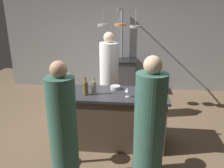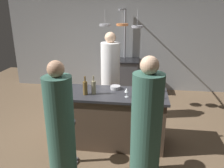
% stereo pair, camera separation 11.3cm
% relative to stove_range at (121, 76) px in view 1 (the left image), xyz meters
% --- Properties ---
extents(ground_plane, '(9.00, 9.00, 0.00)m').
position_rel_stove_range_xyz_m(ground_plane, '(0.00, -2.45, -0.45)').
color(ground_plane, brown).
extents(back_wall, '(6.40, 0.16, 2.60)m').
position_rel_stove_range_xyz_m(back_wall, '(0.00, 0.40, 0.85)').
color(back_wall, '#9EA3A8').
rests_on(back_wall, ground_plane).
extents(kitchen_island, '(1.80, 0.72, 0.90)m').
position_rel_stove_range_xyz_m(kitchen_island, '(0.00, -2.45, 0.01)').
color(kitchen_island, brown).
rests_on(kitchen_island, ground_plane).
extents(stove_range, '(0.80, 0.64, 0.89)m').
position_rel_stove_range_xyz_m(stove_range, '(0.00, 0.00, 0.00)').
color(stove_range, '#47474C').
rests_on(stove_range, ground_plane).
extents(chef, '(0.37, 0.37, 1.76)m').
position_rel_stove_range_xyz_m(chef, '(-0.14, -1.51, 0.37)').
color(chef, white).
rests_on(chef, ground_plane).
extents(bar_stool_left, '(0.28, 0.28, 0.68)m').
position_rel_stove_range_xyz_m(bar_stool_left, '(-0.55, -3.07, -0.07)').
color(bar_stool_left, '#4C4C51').
rests_on(bar_stool_left, ground_plane).
extents(guest_left, '(0.35, 0.35, 1.65)m').
position_rel_stove_range_xyz_m(guest_left, '(-0.48, -3.46, 0.32)').
color(guest_left, '#33594C').
rests_on(guest_left, ground_plane).
extents(bar_stool_right, '(0.28, 0.28, 0.68)m').
position_rel_stove_range_xyz_m(bar_stool_right, '(0.57, -3.07, -0.07)').
color(bar_stool_right, '#4C4C51').
rests_on(bar_stool_right, ground_plane).
extents(guest_right, '(0.36, 0.36, 1.72)m').
position_rel_stove_range_xyz_m(guest_right, '(0.56, -3.42, 0.35)').
color(guest_right, '#33594C').
rests_on(guest_right, ground_plane).
extents(overhead_pot_rack, '(0.88, 1.57, 2.17)m').
position_rel_stove_range_xyz_m(overhead_pot_rack, '(0.01, -0.62, 1.21)').
color(overhead_pot_rack, gray).
rests_on(overhead_pot_rack, ground_plane).
extents(pepper_mill, '(0.05, 0.05, 0.21)m').
position_rel_stove_range_xyz_m(pepper_mill, '(0.71, -2.29, 0.56)').
color(pepper_mill, '#382319').
rests_on(pepper_mill, kitchen_island).
extents(wine_bottle_white, '(0.07, 0.07, 0.30)m').
position_rel_stove_range_xyz_m(wine_bottle_white, '(-0.26, -2.53, 0.57)').
color(wine_bottle_white, gray).
rests_on(wine_bottle_white, kitchen_island).
extents(wine_bottle_amber, '(0.07, 0.07, 0.30)m').
position_rel_stove_range_xyz_m(wine_bottle_amber, '(-0.38, -2.57, 0.57)').
color(wine_bottle_amber, brown).
rests_on(wine_bottle_amber, kitchen_island).
extents(wine_bottle_dark, '(0.07, 0.07, 0.32)m').
position_rel_stove_range_xyz_m(wine_bottle_dark, '(0.50, -2.66, 0.58)').
color(wine_bottle_dark, black).
rests_on(wine_bottle_dark, kitchen_island).
extents(wine_glass_by_chef, '(0.07, 0.07, 0.15)m').
position_rel_stove_range_xyz_m(wine_glass_by_chef, '(0.45, -2.41, 0.56)').
color(wine_glass_by_chef, silver).
rests_on(wine_glass_by_chef, kitchen_island).
extents(wine_glass_near_right_guest, '(0.07, 0.07, 0.15)m').
position_rel_stove_range_xyz_m(wine_glass_near_right_guest, '(0.26, -2.59, 0.56)').
color(wine_glass_near_right_guest, silver).
rests_on(wine_glass_near_right_guest, kitchen_island).
extents(mixing_bowl_steel, '(0.17, 0.17, 0.06)m').
position_rel_stove_range_xyz_m(mixing_bowl_steel, '(0.05, -2.27, 0.48)').
color(mixing_bowl_steel, '#B7B7BC').
rests_on(mixing_bowl_steel, kitchen_island).
extents(mixing_bowl_ceramic, '(0.20, 0.20, 0.08)m').
position_rel_stove_range_xyz_m(mixing_bowl_ceramic, '(-0.76, -2.64, 0.49)').
color(mixing_bowl_ceramic, silver).
rests_on(mixing_bowl_ceramic, kitchen_island).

